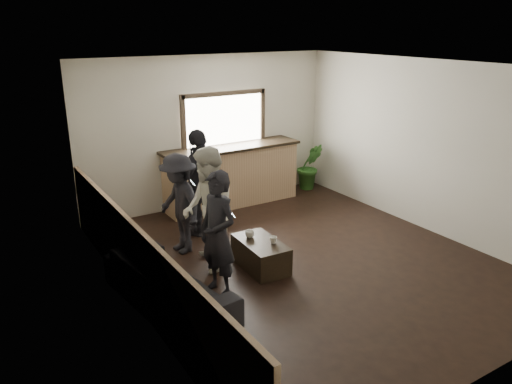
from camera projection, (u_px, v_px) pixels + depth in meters
ground at (303, 260)px, 7.37m from camera, size 5.00×6.00×0.01m
room_shell at (261, 172)px, 6.53m from camera, size 5.01×6.01×2.80m
bar_counter at (231, 172)px, 9.48m from camera, size 2.70×0.68×2.13m
sofa at (168, 283)px, 6.12m from camera, size 1.05×2.12×0.59m
coffee_table at (261, 254)px, 7.10m from camera, size 0.55×0.93×0.40m
cup_a at (250, 234)px, 7.15m from camera, size 0.13×0.13×0.10m
cup_b at (273, 240)px, 6.96m from camera, size 0.13×0.13×0.10m
potted_plant at (310, 166)px, 10.42m from camera, size 0.65×0.59×0.97m
person_a at (218, 235)px, 6.22m from camera, size 0.52×0.66×1.64m
person_b at (208, 210)px, 6.87m from camera, size 0.88×1.01×1.76m
person_c at (179, 204)px, 7.44m from camera, size 0.66×1.04×1.54m
person_d at (200, 183)px, 8.06m from camera, size 1.11×0.86×1.76m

